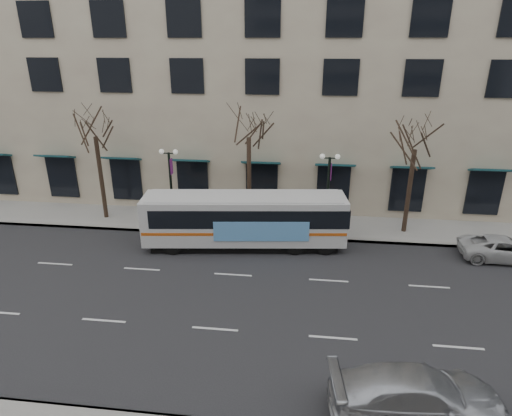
# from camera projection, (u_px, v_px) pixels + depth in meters

# --- Properties ---
(ground) EXTENTS (160.00, 160.00, 0.00)m
(ground) POSITION_uv_depth(u_px,v_px,m) (225.00, 299.00, 20.44)
(ground) COLOR black
(ground) RESTS_ON ground
(sidewalk_far) EXTENTS (80.00, 4.00, 0.15)m
(sidewalk_far) POSITION_uv_depth(u_px,v_px,m) (325.00, 227.00, 28.19)
(sidewalk_far) COLOR gray
(sidewalk_far) RESTS_ON ground
(building_hotel) EXTENTS (40.00, 20.00, 24.00)m
(building_hotel) POSITION_uv_depth(u_px,v_px,m) (244.00, 35.00, 35.71)
(building_hotel) COLOR tan
(building_hotel) RESTS_ON ground
(tree_far_left) EXTENTS (3.60, 3.60, 8.34)m
(tree_far_left) POSITION_uv_depth(u_px,v_px,m) (93.00, 122.00, 27.24)
(tree_far_left) COLOR black
(tree_far_left) RESTS_ON ground
(tree_far_mid) EXTENTS (3.60, 3.60, 8.55)m
(tree_far_mid) POSITION_uv_depth(u_px,v_px,m) (249.00, 122.00, 26.06)
(tree_far_mid) COLOR black
(tree_far_mid) RESTS_ON ground
(tree_far_right) EXTENTS (3.60, 3.60, 8.06)m
(tree_far_right) POSITION_uv_depth(u_px,v_px,m) (417.00, 134.00, 25.14)
(tree_far_right) COLOR black
(tree_far_right) RESTS_ON ground
(lamp_post_left) EXTENTS (1.22, 0.45, 5.21)m
(lamp_post_left) POSITION_uv_depth(u_px,v_px,m) (171.00, 184.00, 27.50)
(lamp_post_left) COLOR black
(lamp_post_left) RESTS_ON ground
(lamp_post_right) EXTENTS (1.22, 0.45, 5.21)m
(lamp_post_right) POSITION_uv_depth(u_px,v_px,m) (328.00, 190.00, 26.40)
(lamp_post_right) COLOR black
(lamp_post_right) RESTS_ON ground
(city_bus) EXTENTS (12.03, 3.92, 3.20)m
(city_bus) POSITION_uv_depth(u_px,v_px,m) (246.00, 219.00, 25.15)
(city_bus) COLOR silver
(city_bus) RESTS_ON ground
(silver_car) EXTENTS (5.92, 2.95, 1.65)m
(silver_car) POSITION_uv_depth(u_px,v_px,m) (417.00, 395.00, 13.82)
(silver_car) COLOR #B0B2B8
(silver_car) RESTS_ON ground
(white_pickup) EXTENTS (4.79, 2.34, 1.31)m
(white_pickup) POSITION_uv_depth(u_px,v_px,m) (504.00, 249.00, 23.96)
(white_pickup) COLOR #BABABA
(white_pickup) RESTS_ON ground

